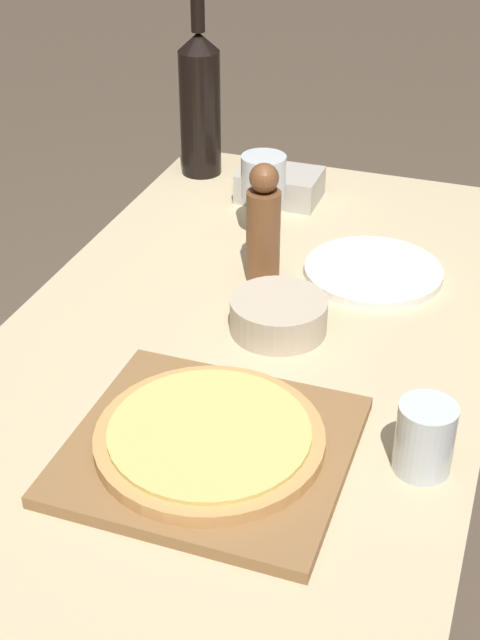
# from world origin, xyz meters

# --- Properties ---
(dining_table) EXTENTS (0.75, 1.44, 0.76)m
(dining_table) POSITION_xyz_m (0.00, 0.00, 0.65)
(dining_table) COLOR #CCB78E
(dining_table) RESTS_ON ground_plane
(cutting_board) EXTENTS (0.35, 0.33, 0.02)m
(cutting_board) POSITION_xyz_m (0.04, -0.24, 0.77)
(cutting_board) COLOR olive
(cutting_board) RESTS_ON dining_table
(pizza) EXTENTS (0.29, 0.29, 0.02)m
(pizza) POSITION_xyz_m (0.04, -0.24, 0.79)
(pizza) COLOR tan
(pizza) RESTS_ON cutting_board
(wine_bottle) EXTENTS (0.08, 0.08, 0.38)m
(wine_bottle) POSITION_xyz_m (-0.30, 0.60, 0.92)
(wine_bottle) COLOR black
(wine_bottle) RESTS_ON dining_table
(pepper_mill) EXTENTS (0.06, 0.06, 0.21)m
(pepper_mill) POSITION_xyz_m (-0.03, 0.21, 0.86)
(pepper_mill) COLOR brown
(pepper_mill) RESTS_ON dining_table
(wine_glass) EXTENTS (0.08, 0.08, 0.15)m
(wine_glass) POSITION_xyz_m (-0.08, 0.37, 0.87)
(wine_glass) COLOR silver
(wine_glass) RESTS_ON dining_table
(small_bowl) EXTENTS (0.15, 0.15, 0.05)m
(small_bowl) POSITION_xyz_m (0.04, 0.07, 0.79)
(small_bowl) COLOR beige
(small_bowl) RESTS_ON dining_table
(drinking_tumbler) EXTENTS (0.07, 0.07, 0.10)m
(drinking_tumbler) POSITION_xyz_m (0.30, -0.18, 0.81)
(drinking_tumbler) COLOR silver
(drinking_tumbler) RESTS_ON dining_table
(dinner_plate) EXTENTS (0.24, 0.24, 0.01)m
(dinner_plate) POSITION_xyz_m (0.14, 0.29, 0.77)
(dinner_plate) COLOR white
(dinner_plate) RESTS_ON dining_table
(food_container) EXTENTS (0.16, 0.11, 0.06)m
(food_container) POSITION_xyz_m (-0.10, 0.53, 0.79)
(food_container) COLOR #BCB7AD
(food_container) RESTS_ON dining_table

